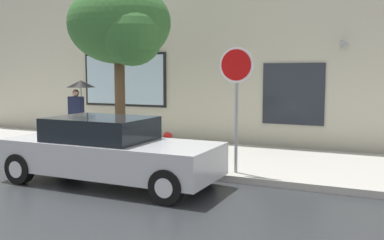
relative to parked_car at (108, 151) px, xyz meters
name	(u,v)px	position (x,y,z in m)	size (l,w,h in m)	color
ground_plane	(99,180)	(-0.36, 0.11, -0.69)	(60.00, 60.00, 0.00)	#282B2D
sidewalk	(165,154)	(-0.36, 3.11, -0.61)	(20.00, 4.00, 0.15)	#A3A099
building_facade	(200,36)	(-0.37, 5.61, 2.80)	(20.00, 0.67, 7.00)	beige
parked_car	(108,151)	(0.00, 0.00, 0.00)	(4.58, 1.81, 1.39)	#B7BABF
fire_hydrant	(168,148)	(0.53, 1.63, -0.16)	(0.30, 0.44, 0.77)	red
pedestrian_with_umbrella	(79,94)	(-3.68, 3.60, 0.96)	(0.91, 0.90, 1.93)	black
street_tree	(121,26)	(-1.06, 2.13, 2.81)	(2.78, 2.36, 4.48)	#4C3823
stop_sign	(236,85)	(2.29, 1.44, 1.37)	(0.76, 0.10, 2.71)	gray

